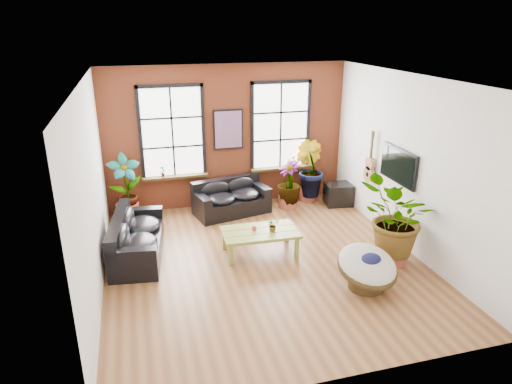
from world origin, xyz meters
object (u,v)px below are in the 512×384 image
at_px(sofa_back, 231,198).
at_px(sofa_left, 135,238).
at_px(coffee_table, 260,233).
at_px(papasan_chair, 367,267).

xyz_separation_m(sofa_back, sofa_left, (-2.31, -1.68, 0.01)).
xyz_separation_m(sofa_left, coffee_table, (2.44, -0.52, 0.05)).
bearing_deg(sofa_back, sofa_left, -157.15).
bearing_deg(sofa_left, coffee_table, -94.96).
bearing_deg(sofa_left, papasan_chair, -113.25).
bearing_deg(papasan_chair, sofa_left, 138.32).
relative_size(sofa_back, coffee_table, 1.26).
relative_size(sofa_left, coffee_table, 1.45).
distance_m(sofa_back, coffee_table, 2.21).
relative_size(sofa_back, sofa_left, 0.87).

